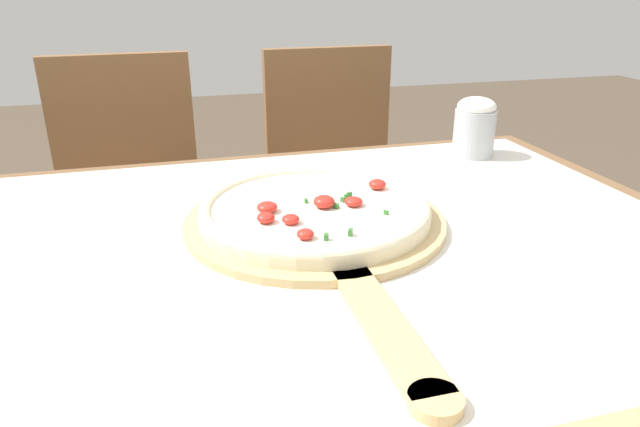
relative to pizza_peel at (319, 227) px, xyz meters
The scene contains 7 objects.
dining_table 0.15m from the pizza_peel, 105.47° to the right, with size 1.23×1.04×0.72m.
towel_cloth 0.10m from the pizza_peel, 105.47° to the right, with size 1.15×0.96×0.00m.
pizza_peel is the anchor object (origin of this frame).
pizza 0.03m from the pizza_peel, 90.09° to the left, with size 0.34×0.34×0.04m.
chair_left 0.89m from the pizza_peel, 111.33° to the left, with size 0.41×0.41×0.89m.
chair_right 0.87m from the pizza_peel, 71.40° to the left, with size 0.41×0.41×0.89m.
flour_cup 0.50m from the pizza_peel, 35.05° to the left, with size 0.08×0.08×0.12m.
Camera 1 is at (-0.17, -0.64, 1.07)m, focal length 32.00 mm.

